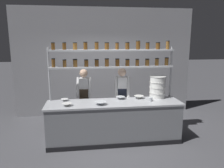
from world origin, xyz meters
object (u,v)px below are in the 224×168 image
prep_bowl_center_front (67,105)px  prep_bowl_center_back (139,97)px  spice_shelf_unit (113,60)px  prep_bowl_near_left (100,103)px  container_stack (157,87)px  prep_bowl_far_left (65,100)px  serving_cup_front (151,99)px  prep_bowl_near_right (120,98)px  chef_left (84,96)px  chef_center (122,96)px

prep_bowl_center_front → prep_bowl_center_back: 1.70m
prep_bowl_center_back → spice_shelf_unit: bearing=172.0°
prep_bowl_near_left → container_stack: bearing=16.4°
prep_bowl_far_left → serving_cup_front: 1.96m
container_stack → prep_bowl_near_right: bearing=-179.3°
chef_left → serving_cup_front: size_ratio=17.19×
container_stack → prep_bowl_near_left: container_stack is taller
spice_shelf_unit → container_stack: size_ratio=5.54×
prep_bowl_near_right → prep_bowl_far_left: bearing=179.5°
prep_bowl_center_front → prep_bowl_center_back: size_ratio=0.89×
prep_bowl_far_left → chef_left: bearing=47.2°
chef_left → prep_bowl_far_left: bearing=-126.3°
chef_left → container_stack: 1.83m
container_stack → prep_bowl_center_front: 2.17m
spice_shelf_unit → chef_center: bearing=39.8°
spice_shelf_unit → prep_bowl_far_left: (-1.12, -0.07, -0.89)m
prep_bowl_near_left → serving_cup_front: (1.16, 0.12, 0.01)m
chef_center → prep_bowl_center_back: chef_center is taller
container_stack → serving_cup_front: container_stack is taller
prep_bowl_center_back → prep_bowl_center_front: bearing=-166.9°
prep_bowl_center_back → prep_bowl_far_left: prep_bowl_center_back is taller
spice_shelf_unit → prep_bowl_far_left: size_ratio=17.18×
spice_shelf_unit → prep_bowl_far_left: bearing=-176.5°
prep_bowl_near_left → prep_bowl_center_back: bearing=22.5°
prep_bowl_far_left → serving_cup_front: (1.94, -0.30, 0.02)m
prep_bowl_center_front → prep_bowl_far_left: 0.41m
spice_shelf_unit → prep_bowl_center_back: size_ratio=12.36×
spice_shelf_unit → serving_cup_front: 1.25m
container_stack → prep_bowl_far_left: size_ratio=3.10×
prep_bowl_near_right → serving_cup_front: bearing=-23.8°
container_stack → prep_bowl_center_front: size_ratio=2.50×
prep_bowl_far_left → prep_bowl_center_front: bearing=-78.9°
chef_center → serving_cup_front: 0.81m
container_stack → prep_bowl_near_left: size_ratio=2.08×
container_stack → prep_bowl_center_front: bearing=-169.1°
prep_bowl_near_left → prep_bowl_far_left: bearing=152.1°
spice_shelf_unit → prep_bowl_center_front: size_ratio=13.86×
spice_shelf_unit → prep_bowl_near_left: 1.06m
prep_bowl_center_back → serving_cup_front: bearing=-53.8°
container_stack → prep_bowl_center_front: (-2.11, -0.41, -0.23)m
chef_left → chef_center: bearing=-5.6°
prep_bowl_near_right → prep_bowl_far_left: (-1.29, 0.01, -0.01)m
prep_bowl_near_left → prep_bowl_center_back: (0.95, 0.40, -0.00)m
spice_shelf_unit → prep_bowl_center_front: 1.45m
chef_center → prep_bowl_far_left: size_ratio=9.59×
prep_bowl_center_back → serving_cup_front: 0.34m
prep_bowl_center_back → serving_cup_front: size_ratio=2.56×
spice_shelf_unit → chef_center: size_ratio=1.79×
spice_shelf_unit → container_stack: (1.07, -0.07, -0.65)m
chef_left → prep_bowl_near_left: bearing=-63.0°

